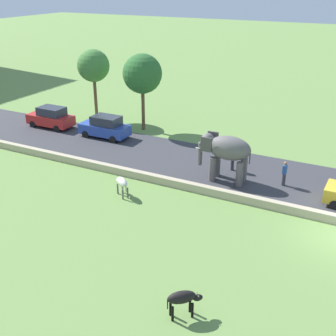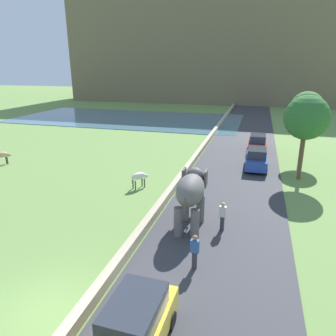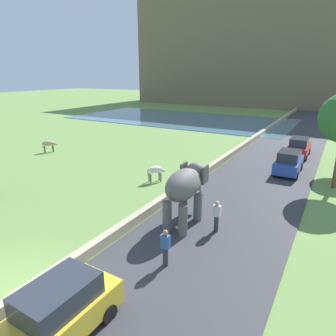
{
  "view_description": "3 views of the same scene",
  "coord_description": "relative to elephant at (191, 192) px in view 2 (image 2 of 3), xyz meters",
  "views": [
    {
      "loc": [
        -20.07,
        -0.66,
        11.79
      ],
      "look_at": [
        0.32,
        9.87,
        1.6
      ],
      "focal_mm": 46.17,
      "sensor_mm": 36.0,
      "label": 1
    },
    {
      "loc": [
        6.39,
        -7.13,
        8.22
      ],
      "look_at": [
        1.13,
        11.17,
        1.97
      ],
      "focal_mm": 33.4,
      "sensor_mm": 36.0,
      "label": 2
    },
    {
      "loc": [
        9.54,
        -4.76,
        7.37
      ],
      "look_at": [
        -0.17,
        11.99,
        1.21
      ],
      "focal_mm": 31.92,
      "sensor_mm": 36.0,
      "label": 3
    }
  ],
  "objects": [
    {
      "name": "road_surface",
      "position": [
        1.58,
        12.5,
        -2.01
      ],
      "size": [
        7.0,
        120.0,
        0.06
      ],
      "primitive_type": "cube",
      "color": "#38383D",
      "rests_on": "ground"
    },
    {
      "name": "cow_tan",
      "position": [
        -18.07,
        6.39,
        -1.2
      ],
      "size": [
        0.98,
        1.37,
        1.15
      ],
      "color": "tan",
      "rests_on": "ground"
    },
    {
      "name": "barrier_wall",
      "position": [
        -2.22,
        10.5,
        -1.78
      ],
      "size": [
        0.4,
        110.0,
        0.5
      ],
      "primitive_type": "cube",
      "color": "tan",
      "rests_on": "ground"
    },
    {
      "name": "car_yellow",
      "position": [
        0.01,
        -8.01,
        -1.14
      ],
      "size": [
        1.85,
        4.03,
        1.8
      ],
      "color": "gold",
      "rests_on": "ground"
    },
    {
      "name": "tree_near",
      "position": [
        6.34,
        9.56,
        2.63
      ],
      "size": [
        3.18,
        3.18,
        6.28
      ],
      "color": "brown",
      "rests_on": "ground"
    },
    {
      "name": "tree_far",
      "position": [
        6.97,
        14.83,
        2.7
      ],
      "size": [
        2.79,
        2.79,
        6.17
      ],
      "color": "brown",
      "rests_on": "ground"
    },
    {
      "name": "elephant",
      "position": [
        0.0,
        0.0,
        0.0
      ],
      "size": [
        1.47,
        3.48,
        2.99
      ],
      "color": "#605B5B",
      "rests_on": "ground"
    },
    {
      "name": "hill_distant",
      "position": [
        -9.42,
        68.66,
        11.05
      ],
      "size": [
        64.0,
        28.0,
        26.18
      ],
      "primitive_type": "cube",
      "color": "#75664C",
      "rests_on": "ground"
    },
    {
      "name": "car_red",
      "position": [
        3.16,
        16.77,
        -1.14
      ],
      "size": [
        1.8,
        4.0,
        1.8
      ],
      "color": "red",
      "rests_on": "ground"
    },
    {
      "name": "ground_plane",
      "position": [
        -3.42,
        -7.5,
        -2.04
      ],
      "size": [
        220.0,
        220.0,
        0.0
      ],
      "primitive_type": "plane",
      "color": "#6B8E47"
    },
    {
      "name": "lake",
      "position": [
        -17.42,
        32.45,
        -2.0
      ],
      "size": [
        36.0,
        18.0,
        0.08
      ],
      "primitive_type": "cube",
      "color": "slate",
      "rests_on": "ground"
    },
    {
      "name": "cow_white",
      "position": [
        -4.66,
        4.59,
        -1.2
      ],
      "size": [
        1.07,
        1.33,
        1.15
      ],
      "color": "silver",
      "rests_on": "ground"
    },
    {
      "name": "car_blue",
      "position": [
        3.16,
        11.22,
        -1.14
      ],
      "size": [
        1.82,
        4.01,
        1.8
      ],
      "color": "#2D4CA8",
      "rests_on": "ground"
    },
    {
      "name": "person_trailing",
      "position": [
        0.93,
        -3.51,
        -1.16
      ],
      "size": [
        0.36,
        0.22,
        1.63
      ],
      "color": "#33333D",
      "rests_on": "ground"
    },
    {
      "name": "person_beside_elephant",
      "position": [
        1.67,
        0.05,
        -1.16
      ],
      "size": [
        0.36,
        0.22,
        1.63
      ],
      "color": "#33333D",
      "rests_on": "ground"
    }
  ]
}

